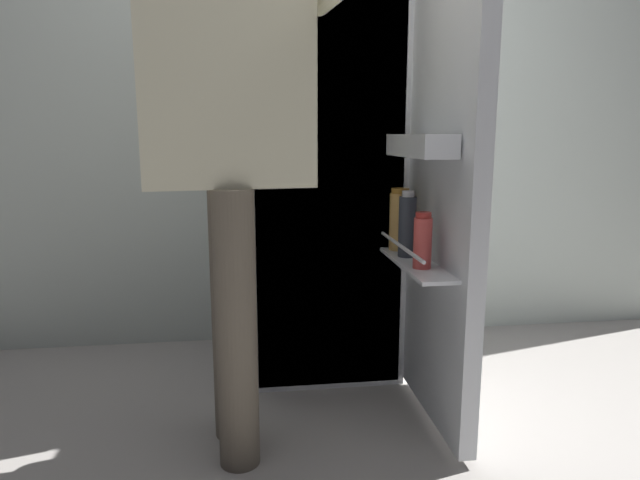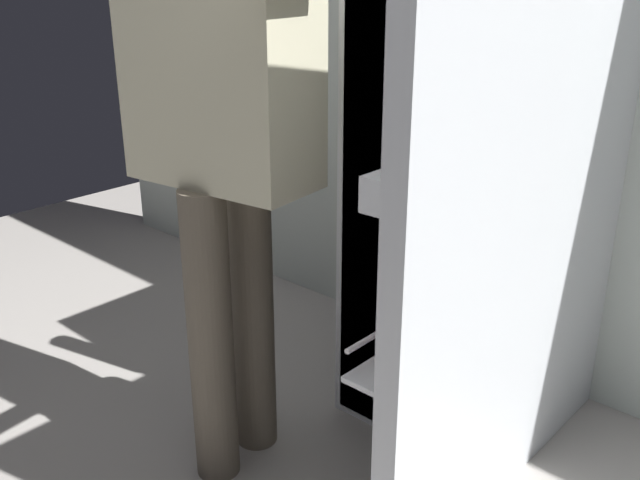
# 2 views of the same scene
# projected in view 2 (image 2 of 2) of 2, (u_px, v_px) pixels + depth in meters

# --- Properties ---
(kitchen_wall) EXTENTS (4.40, 0.10, 2.46)m
(kitchen_wall) POSITION_uv_depth(u_px,v_px,m) (555.00, 1.00, 2.11)
(kitchen_wall) COLOR beige
(kitchen_wall) RESTS_ON ground_plane
(refrigerator) EXTENTS (0.65, 1.17, 1.72)m
(refrigerator) POSITION_uv_depth(u_px,v_px,m) (484.00, 150.00, 1.95)
(refrigerator) COLOR silver
(refrigerator) RESTS_ON ground_plane
(person) EXTENTS (0.63, 0.75, 1.66)m
(person) POSITION_uv_depth(u_px,v_px,m) (224.00, 112.00, 1.71)
(person) COLOR #665B4C
(person) RESTS_ON ground_plane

